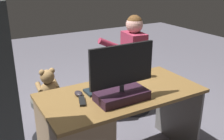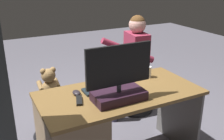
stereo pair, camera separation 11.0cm
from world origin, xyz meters
name	(u,v)px [view 1 (the left image)]	position (x,y,z in m)	size (l,w,h in m)	color
ground_plane	(99,138)	(0.00, 0.00, 0.00)	(10.00, 10.00, 0.00)	#57555F
desk	(85,137)	(0.35, 0.44, 0.39)	(1.35, 0.67, 0.72)	brown
monitor	(122,83)	(0.08, 0.57, 0.86)	(0.54, 0.22, 0.44)	black
keyboard	(109,88)	(0.07, 0.34, 0.73)	(0.42, 0.14, 0.02)	black
computer_mouse	(79,94)	(0.34, 0.33, 0.74)	(0.06, 0.10, 0.04)	black
cup	(148,71)	(-0.39, 0.28, 0.78)	(0.06, 0.06, 0.11)	white
tv_remote	(82,101)	(0.37, 0.45, 0.73)	(0.04, 0.15, 0.02)	black
office_chair_teddy	(51,114)	(0.42, -0.25, 0.28)	(0.43, 0.43, 0.47)	black
teddy_bear	(48,84)	(0.42, -0.26, 0.61)	(0.21, 0.22, 0.31)	olive
visitor_chair	(132,90)	(-0.67, -0.37, 0.26)	(0.46, 0.46, 0.47)	black
person	(128,57)	(-0.59, -0.36, 0.71)	(0.55, 0.51, 1.20)	maroon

